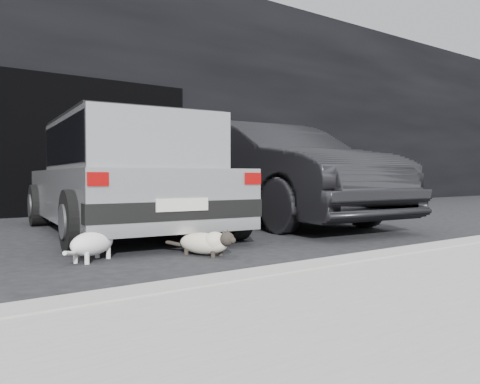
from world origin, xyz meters
TOP-DOWN VIEW (x-y plane):
  - ground at (0.00, 0.00)m, footprint 80.00×80.00m
  - building_facade at (1.00, 6.00)m, footprint 34.00×4.00m
  - garage_opening at (1.00, 3.99)m, footprint 4.00×0.10m
  - curb at (1.00, -2.60)m, footprint 18.00×0.25m
  - silver_hatchback at (0.44, 0.79)m, footprint 2.26×4.12m
  - second_car at (2.83, 0.83)m, footprint 2.02×4.91m
  - cat_siamese at (0.41, -1.31)m, footprint 0.44×0.69m
  - cat_white at (-0.51, -0.94)m, footprint 0.61×0.49m

SIDE VIEW (x-z plane):
  - ground at x=0.00m, z-range 0.00..0.00m
  - curb at x=1.00m, z-range 0.00..0.12m
  - cat_siamese at x=0.41m, z-range -0.01..0.25m
  - cat_white at x=-0.51m, z-range 0.00..0.33m
  - second_car at x=2.83m, z-range 0.00..1.58m
  - silver_hatchback at x=0.44m, z-range 0.07..1.53m
  - garage_opening at x=1.00m, z-range 0.00..2.60m
  - building_facade at x=1.00m, z-range 0.00..5.00m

